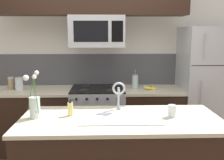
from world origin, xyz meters
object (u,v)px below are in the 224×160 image
(storage_jar_medium, at_px, (19,84))
(drinking_glass, at_px, (172,111))
(stove_range, at_px, (98,119))
(sink_faucet, at_px, (119,92))
(dish_soap_bottle, at_px, (70,109))
(flower_vase, at_px, (34,105))
(french_press, at_px, (135,81))
(banana_bunch, at_px, (151,88))
(refrigerator, at_px, (207,89))
(storage_jar_tall, at_px, (11,83))
(microwave, at_px, (97,32))

(storage_jar_medium, height_order, drinking_glass, storage_jar_medium)
(stove_range, distance_m, sink_faucet, 1.24)
(sink_faucet, relative_size, drinking_glass, 2.64)
(storage_jar_medium, relative_size, drinking_glass, 1.55)
(dish_soap_bottle, bearing_deg, flower_vase, -171.25)
(french_press, height_order, dish_soap_bottle, french_press)
(banana_bunch, bearing_deg, stove_range, 175.45)
(banana_bunch, bearing_deg, flower_vase, -138.53)
(refrigerator, bearing_deg, storage_jar_medium, -179.16)
(storage_jar_tall, distance_m, storage_jar_medium, 0.15)
(storage_jar_tall, bearing_deg, storage_jar_medium, -23.80)
(stove_range, relative_size, french_press, 3.48)
(storage_jar_tall, height_order, sink_faucet, sink_faucet)
(microwave, xyz_separation_m, storage_jar_medium, (-1.11, 0.00, -0.73))
(french_press, xyz_separation_m, sink_faucet, (-0.30, -1.10, 0.10))
(storage_jar_tall, height_order, flower_vase, flower_vase)
(dish_soap_bottle, distance_m, flower_vase, 0.34)
(storage_jar_tall, bearing_deg, flower_vase, -61.83)
(french_press, bearing_deg, drinking_glass, -81.43)
(storage_jar_medium, distance_m, flower_vase, 1.32)
(dish_soap_bottle, height_order, drinking_glass, dish_soap_bottle)
(stove_range, bearing_deg, french_press, 6.28)
(microwave, xyz_separation_m, refrigerator, (1.60, 0.04, -0.83))
(microwave, bearing_deg, drinking_glass, -58.67)
(french_press, height_order, sink_faucet, sink_faucet)
(flower_vase, bearing_deg, microwave, 64.90)
(storage_jar_tall, bearing_deg, refrigerator, -0.40)
(stove_range, relative_size, banana_bunch, 4.88)
(microwave, height_order, storage_jar_medium, microwave)
(refrigerator, relative_size, dish_soap_bottle, 10.85)
(microwave, relative_size, storage_jar_medium, 4.13)
(dish_soap_bottle, bearing_deg, banana_bunch, 48.40)
(stove_range, bearing_deg, flower_vase, -114.72)
(refrigerator, bearing_deg, sink_faucet, -142.23)
(microwave, distance_m, storage_jar_tall, 1.44)
(storage_jar_tall, relative_size, storage_jar_medium, 0.97)
(storage_jar_tall, height_order, drinking_glass, storage_jar_tall)
(french_press, bearing_deg, banana_bunch, -29.98)
(storage_jar_medium, relative_size, sink_faucet, 0.59)
(banana_bunch, bearing_deg, microwave, 177.04)
(refrigerator, bearing_deg, microwave, -178.54)
(sink_faucet, height_order, flower_vase, flower_vase)
(microwave, relative_size, sink_faucet, 2.43)
(stove_range, xyz_separation_m, dish_soap_bottle, (-0.24, -1.17, 0.52))
(dish_soap_bottle, bearing_deg, storage_jar_medium, 127.01)
(banana_bunch, height_order, drinking_glass, drinking_glass)
(dish_soap_bottle, distance_m, drinking_glass, 0.98)
(dish_soap_bottle, relative_size, drinking_glass, 1.42)
(microwave, xyz_separation_m, storage_jar_tall, (-1.24, 0.06, -0.73))
(refrigerator, xyz_separation_m, drinking_glass, (-0.86, -1.26, 0.07))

